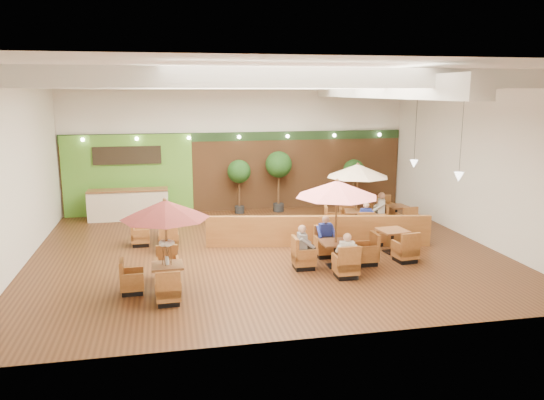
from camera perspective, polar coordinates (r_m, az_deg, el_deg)
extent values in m
plane|color=#381E0F|center=(16.49, -0.68, -5.50)|extent=(14.00, 14.00, 0.00)
cube|color=silver|center=(21.79, -3.65, 6.06)|extent=(14.00, 0.04, 5.50)
cube|color=silver|center=(10.15, 5.60, -0.42)|extent=(14.00, 0.04, 5.50)
cube|color=silver|center=(16.16, -25.94, 2.96)|extent=(0.04, 12.00, 5.50)
cube|color=silver|center=(18.52, 21.17, 4.31)|extent=(0.04, 12.00, 5.50)
cube|color=white|center=(15.78, -0.73, 13.96)|extent=(14.00, 12.00, 0.04)
cube|color=brown|center=(21.87, -3.59, 3.05)|extent=(13.90, 0.10, 3.20)
cube|color=#1E3819|center=(21.69, -3.64, 6.83)|extent=(13.90, 0.12, 0.35)
cube|color=#55982C|center=(21.67, -15.19, 2.58)|extent=(5.00, 0.08, 3.20)
cube|color=black|center=(21.48, -15.31, 4.65)|extent=(2.60, 0.08, 0.70)
cube|color=white|center=(16.77, 11.37, 11.73)|extent=(0.60, 11.00, 0.60)
cube|color=white|center=(11.86, 2.95, 13.02)|extent=(13.60, 0.12, 0.45)
cube|color=white|center=(14.49, 0.25, 12.79)|extent=(13.60, 0.12, 0.45)
cube|color=white|center=(17.04, -1.56, 12.61)|extent=(13.60, 0.12, 0.45)
cube|color=white|center=(19.71, -2.94, 12.47)|extent=(13.60, 0.12, 0.45)
cylinder|color=black|center=(16.94, 19.81, 7.71)|extent=(0.01, 0.01, 3.20)
cone|color=white|center=(17.10, 19.44, 2.37)|extent=(0.28, 0.28, 0.28)
cylinder|color=black|center=(19.57, 15.26, 8.42)|extent=(0.01, 0.01, 3.20)
cone|color=white|center=(19.71, 15.01, 3.78)|extent=(0.28, 0.28, 0.28)
sphere|color=#FFEAC6|center=(21.49, -19.70, 6.13)|extent=(0.14, 0.14, 0.14)
sphere|color=#FFEAC6|center=(21.29, -14.34, 6.41)|extent=(0.14, 0.14, 0.14)
sphere|color=#FFEAC6|center=(21.29, -8.93, 6.62)|extent=(0.14, 0.14, 0.14)
sphere|color=#FFEAC6|center=(21.47, -3.55, 6.78)|extent=(0.14, 0.14, 0.14)
sphere|color=#FFEAC6|center=(21.83, 1.69, 6.88)|extent=(0.14, 0.14, 0.14)
sphere|color=#FFEAC6|center=(22.36, 6.72, 6.92)|extent=(0.14, 0.14, 0.14)
sphere|color=#FFEAC6|center=(23.06, 11.49, 6.91)|extent=(0.14, 0.14, 0.14)
cube|color=beige|center=(21.09, -15.17, -0.56)|extent=(3.00, 0.70, 1.10)
cube|color=brown|center=(20.97, -15.25, 1.04)|extent=(3.00, 0.75, 0.06)
cube|color=brown|center=(16.93, 5.02, -3.35)|extent=(7.05, 1.47, 0.99)
cube|color=brown|center=(13.38, -11.19, -6.93)|extent=(0.80, 0.80, 0.05)
cylinder|color=black|center=(13.49, -11.14, -8.20)|extent=(0.09, 0.09, 0.59)
cube|color=black|center=(13.59, -11.09, -9.45)|extent=(0.42, 0.42, 0.04)
cube|color=brown|center=(12.70, -11.10, -9.77)|extent=(0.58, 0.58, 0.29)
cube|color=brown|center=(12.39, -11.18, -9.00)|extent=(0.56, 0.11, 0.63)
cube|color=brown|center=(12.64, -12.33, -9.07)|extent=(0.09, 0.50, 0.25)
cube|color=brown|center=(12.65, -9.93, -8.94)|extent=(0.09, 0.50, 0.25)
cube|color=black|center=(12.78, -11.06, -10.63)|extent=(0.51, 0.51, 0.13)
cube|color=brown|center=(14.31, -11.16, -7.29)|extent=(0.58, 0.58, 0.29)
cube|color=brown|center=(14.45, -11.17, -5.98)|extent=(0.56, 0.11, 0.63)
cube|color=brown|center=(14.27, -10.13, -6.55)|extent=(0.09, 0.50, 0.25)
cube|color=brown|center=(14.25, -12.24, -6.66)|extent=(0.09, 0.50, 0.25)
cube|color=black|center=(14.38, -11.13, -8.07)|extent=(0.51, 0.51, 0.13)
cube|color=brown|center=(13.54, -14.79, -8.58)|extent=(0.58, 0.58, 0.29)
cube|color=brown|center=(13.43, -13.85, -7.48)|extent=(0.11, 0.56, 0.63)
cube|color=brown|center=(13.73, -14.82, -7.50)|extent=(0.50, 0.09, 0.25)
cube|color=brown|center=(13.23, -14.85, -8.23)|extent=(0.50, 0.09, 0.25)
cube|color=black|center=(13.61, -14.75, -9.40)|extent=(0.51, 0.51, 0.13)
cylinder|color=brown|center=(13.24, -11.28, -4.97)|extent=(0.06, 0.06, 2.25)
cone|color=#5C1E1B|center=(13.00, -11.44, -0.97)|extent=(2.16, 2.16, 0.45)
sphere|color=brown|center=(12.96, -11.48, 0.02)|extent=(0.10, 0.10, 0.10)
cylinder|color=silver|center=(13.34, -11.22, -6.37)|extent=(0.10, 0.10, 0.22)
cube|color=brown|center=(14.99, 6.85, -4.58)|extent=(0.83, 0.83, 0.06)
cylinder|color=black|center=(15.08, 6.82, -5.81)|extent=(0.10, 0.10, 0.64)
cube|color=black|center=(15.19, 6.79, -7.03)|extent=(0.44, 0.44, 0.04)
cube|color=brown|center=(14.28, 7.96, -7.14)|extent=(0.60, 0.60, 0.31)
cube|color=brown|center=(13.97, 8.34, -6.34)|extent=(0.60, 0.10, 0.68)
cube|color=brown|center=(14.13, 6.90, -6.49)|extent=(0.08, 0.53, 0.27)
cube|color=brown|center=(14.31, 9.05, -6.32)|extent=(0.08, 0.53, 0.27)
cube|color=black|center=(14.35, 7.94, -7.98)|extent=(0.53, 0.53, 0.14)
cube|color=brown|center=(15.94, 5.78, -5.08)|extent=(0.60, 0.60, 0.31)
cube|color=brown|center=(16.09, 5.54, -3.84)|extent=(0.60, 0.10, 0.68)
cube|color=brown|center=(15.97, 6.76, -4.35)|extent=(0.08, 0.53, 0.27)
cube|color=brown|center=(15.81, 4.82, -4.48)|extent=(0.08, 0.53, 0.27)
cube|color=black|center=(16.00, 5.77, -5.85)|extent=(0.53, 0.53, 0.14)
cube|color=brown|center=(14.85, 3.42, -6.30)|extent=(0.60, 0.60, 0.31)
cube|color=brown|center=(14.83, 4.38, -5.17)|extent=(0.10, 0.60, 0.68)
cube|color=brown|center=(15.05, 3.17, -5.28)|extent=(0.53, 0.08, 0.27)
cube|color=brown|center=(14.54, 3.71, -5.91)|extent=(0.53, 0.08, 0.27)
cube|color=black|center=(14.92, 3.41, -7.11)|extent=(0.53, 0.53, 0.14)
cube|color=brown|center=(15.41, 10.08, -5.80)|extent=(0.60, 0.60, 0.31)
cube|color=brown|center=(15.23, 9.23, -4.83)|extent=(0.10, 0.60, 0.68)
cube|color=brown|center=(15.10, 10.48, -5.41)|extent=(0.53, 0.08, 0.27)
cube|color=brown|center=(15.60, 9.73, -4.83)|extent=(0.53, 0.08, 0.27)
cube|color=black|center=(15.47, 10.05, -6.59)|extent=(0.53, 0.53, 0.14)
cylinder|color=brown|center=(14.85, 6.90, -2.68)|extent=(0.06, 0.06, 2.42)
cone|color=#DD6A6E|center=(14.63, 6.99, 1.22)|extent=(2.32, 2.32, 0.45)
sphere|color=brown|center=(14.59, 7.02, 2.11)|extent=(0.10, 0.10, 0.10)
cube|color=brown|center=(19.09, 9.06, -1.20)|extent=(0.95, 0.95, 0.06)
cylinder|color=black|center=(19.16, 9.03, -2.14)|extent=(0.09, 0.09, 0.61)
cube|color=black|center=(19.24, 9.00, -3.08)|extent=(0.50, 0.50, 0.04)
cube|color=brown|center=(18.39, 9.97, -2.97)|extent=(0.69, 0.69, 0.30)
cube|color=brown|center=(18.13, 10.44, -2.30)|extent=(0.58, 0.22, 0.65)
cube|color=brown|center=(18.31, 9.16, -2.41)|extent=(0.19, 0.51, 0.26)
cube|color=brown|center=(18.38, 10.82, -2.42)|extent=(0.19, 0.51, 0.26)
cube|color=black|center=(18.44, 9.95, -3.61)|extent=(0.61, 0.61, 0.13)
cube|color=brown|center=(19.98, 8.15, -1.74)|extent=(0.69, 0.69, 0.30)
cube|color=brown|center=(20.12, 7.80, -0.83)|extent=(0.58, 0.22, 0.65)
cube|color=brown|center=(19.97, 8.93, -1.23)|extent=(0.19, 0.51, 0.26)
cube|color=brown|center=(19.91, 7.40, -1.22)|extent=(0.19, 0.51, 0.26)
cube|color=black|center=(20.03, 8.14, -2.33)|extent=(0.61, 0.61, 0.13)
cube|color=brown|center=(18.90, 6.53, -2.47)|extent=(0.69, 0.69, 0.30)
cube|color=brown|center=(18.96, 7.16, -1.58)|extent=(0.22, 0.58, 0.65)
cube|color=brown|center=(19.11, 6.48, -1.74)|extent=(0.51, 0.19, 0.26)
cube|color=brown|center=(18.59, 6.60, -2.12)|extent=(0.51, 0.19, 0.26)
cube|color=black|center=(18.95, 6.51, -3.09)|extent=(0.61, 0.61, 0.13)
cube|color=brown|center=(19.50, 11.45, -2.19)|extent=(0.69, 0.69, 0.30)
cube|color=brown|center=(19.30, 10.90, -1.47)|extent=(0.22, 0.58, 0.65)
cube|color=brown|center=(19.20, 11.59, -1.84)|extent=(0.51, 0.19, 0.26)
cube|color=brown|center=(19.71, 11.35, -1.48)|extent=(0.51, 0.19, 0.26)
cube|color=black|center=(19.55, 11.42, -2.79)|extent=(0.61, 0.61, 0.13)
cylinder|color=brown|center=(18.99, 9.11, 0.24)|extent=(0.06, 0.06, 2.31)
cone|color=beige|center=(18.82, 9.20, 3.15)|extent=(2.22, 2.22, 0.45)
sphere|color=brown|center=(18.79, 9.23, 3.84)|extent=(0.10, 0.10, 0.10)
cube|color=brown|center=(17.37, -11.11, -2.56)|extent=(0.78, 0.78, 0.06)
cylinder|color=black|center=(17.45, -11.07, -3.59)|extent=(0.09, 0.09, 0.61)
cube|color=black|center=(17.54, -11.03, -4.61)|extent=(0.41, 0.41, 0.04)
cube|color=brown|center=(16.63, -11.04, -4.58)|extent=(0.57, 0.57, 0.29)
cube|color=brown|center=(16.32, -11.06, -3.88)|extent=(0.57, 0.09, 0.64)
cube|color=brown|center=(16.58, -11.98, -4.01)|extent=(0.07, 0.51, 0.26)
cube|color=brown|center=(16.58, -10.14, -3.94)|extent=(0.07, 0.51, 0.26)
cube|color=black|center=(16.69, -11.01, -5.28)|extent=(0.51, 0.51, 0.13)
cube|color=brown|center=(18.32, -11.09, -3.08)|extent=(0.57, 0.57, 0.29)
cube|color=brown|center=(18.48, -11.13, -2.06)|extent=(0.57, 0.09, 0.64)
cube|color=brown|center=(18.27, -10.28, -2.48)|extent=(0.07, 0.51, 0.26)
cube|color=brown|center=(18.27, -11.95, -2.55)|extent=(0.07, 0.51, 0.26)
cube|color=black|center=(18.37, -11.07, -3.71)|extent=(0.51, 0.51, 0.13)
cube|color=brown|center=(17.49, -13.93, -3.90)|extent=(0.57, 0.57, 0.29)
cube|color=brown|center=(17.41, -13.19, -3.00)|extent=(0.09, 0.57, 0.64)
cube|color=brown|center=(17.70, -13.93, -3.10)|extent=(0.51, 0.07, 0.26)
cube|color=brown|center=(17.19, -14.00, -3.55)|extent=(0.51, 0.07, 0.26)
cube|color=black|center=(17.55, -13.90, -4.57)|extent=(0.51, 0.51, 0.13)
cylinder|color=silver|center=(17.34, -11.13, -2.12)|extent=(0.10, 0.10, 0.22)
cube|color=brown|center=(16.57, 12.86, -3.23)|extent=(0.91, 0.91, 0.06)
cylinder|color=black|center=(16.66, 12.81, -4.35)|extent=(0.10, 0.10, 0.63)
cube|color=black|center=(16.75, 12.76, -5.45)|extent=(0.48, 0.48, 0.04)
cube|color=brown|center=(15.88, 14.14, -5.45)|extent=(0.66, 0.66, 0.31)
cube|color=brown|center=(15.58, 14.48, -4.70)|extent=(0.60, 0.17, 0.67)
cube|color=brown|center=(15.69, 13.31, -4.90)|extent=(0.14, 0.53, 0.27)
cube|color=brown|center=(15.98, 15.02, -4.68)|extent=(0.14, 0.53, 0.27)
cube|color=black|center=(15.95, 14.10, -6.21)|extent=(0.59, 0.59, 0.13)
cube|color=brown|center=(17.48, 11.58, -3.77)|extent=(0.66, 0.66, 0.31)
cube|color=brown|center=(17.64, 11.40, -2.65)|extent=(0.60, 0.17, 0.67)
cube|color=brown|center=(17.57, 12.40, -3.07)|extent=(0.14, 0.53, 0.27)
cube|color=brown|center=(17.30, 10.81, -3.24)|extent=(0.14, 0.53, 0.27)
cube|color=black|center=(17.54, 11.55, -4.46)|extent=(0.59, 0.59, 0.13)
cube|color=brown|center=(20.18, 13.24, -0.68)|extent=(0.85, 0.85, 0.06)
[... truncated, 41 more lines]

